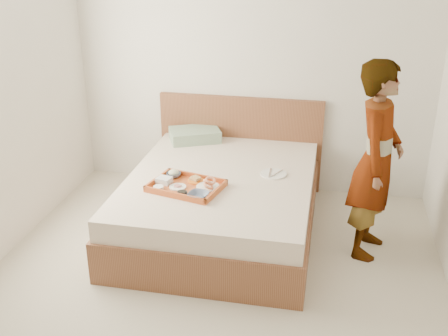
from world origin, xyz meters
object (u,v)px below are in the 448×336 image
person (376,161)px  dinner_plate (273,174)px  tray (186,186)px  bed (221,203)px

person → dinner_plate: bearing=90.2°
tray → person: bearing=22.4°
bed → tray: size_ratio=3.57×
bed → dinner_plate: (0.44, 0.12, 0.27)m
person → tray: bearing=111.7°
tray → dinner_plate: 0.78m
tray → person: (1.48, 0.23, 0.25)m
dinner_plate → person: bearing=-12.6°
bed → person: bearing=-3.1°
dinner_plate → bed: bearing=-165.3°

